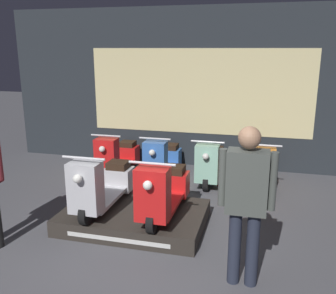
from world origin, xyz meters
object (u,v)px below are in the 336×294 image
(scooter_display_right, at_px, (163,191))
(scooter_backrow_3, at_px, (262,168))
(person_right_browsing, at_px, (246,196))
(scooter_backrow_0, at_px, (117,157))
(scooter_backrow_1, at_px, (162,160))
(scooter_backrow_2, at_px, (211,164))
(scooter_display_left, at_px, (102,185))

(scooter_display_right, distance_m, scooter_backrow_3, 2.46)
(scooter_backrow_3, relative_size, person_right_browsing, 0.90)
(scooter_backrow_0, bearing_deg, scooter_backrow_3, 0.00)
(scooter_backrow_1, height_order, scooter_backrow_2, same)
(scooter_backrow_2, height_order, scooter_backrow_3, same)
(scooter_display_right, height_order, scooter_backrow_0, scooter_display_right)
(scooter_display_left, relative_size, scooter_backrow_1, 1.00)
(scooter_display_left, xyz_separation_m, person_right_browsing, (1.98, -0.93, 0.42))
(scooter_backrow_2, relative_size, person_right_browsing, 0.90)
(scooter_backrow_0, relative_size, scooter_backrow_1, 1.00)
(scooter_backrow_0, xyz_separation_m, scooter_backrow_1, (0.92, 0.00, 0.00))
(scooter_display_left, height_order, scooter_backrow_2, scooter_display_left)
(scooter_backrow_1, relative_size, person_right_browsing, 0.90)
(scooter_display_right, bearing_deg, scooter_backrow_3, 58.94)
(scooter_display_left, height_order, person_right_browsing, person_right_browsing)
(scooter_backrow_1, bearing_deg, scooter_backrow_2, 0.00)
(scooter_backrow_0, relative_size, scooter_backrow_2, 1.00)
(scooter_display_right, relative_size, scooter_backrow_2, 1.00)
(scooter_backrow_0, distance_m, scooter_backrow_1, 0.92)
(scooter_display_left, bearing_deg, scooter_backrow_3, 44.45)
(scooter_display_right, bearing_deg, person_right_browsing, -40.05)
(scooter_display_right, relative_size, scooter_backrow_0, 1.00)
(scooter_display_left, distance_m, scooter_backrow_3, 3.00)
(scooter_backrow_0, height_order, scooter_backrow_2, same)
(scooter_backrow_2, relative_size, scooter_backrow_3, 1.00)
(scooter_backrow_0, bearing_deg, scooter_display_left, -73.17)
(person_right_browsing, bearing_deg, scooter_backrow_1, 119.19)
(person_right_browsing, bearing_deg, scooter_backrow_0, 130.83)
(scooter_display_left, relative_size, scooter_backrow_0, 1.00)
(scooter_display_right, bearing_deg, scooter_backrow_0, 125.74)
(scooter_backrow_1, xyz_separation_m, scooter_backrow_2, (0.92, 0.00, 0.00))
(scooter_backrow_2, xyz_separation_m, person_right_browsing, (0.77, -3.02, 0.65))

